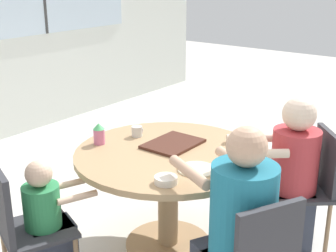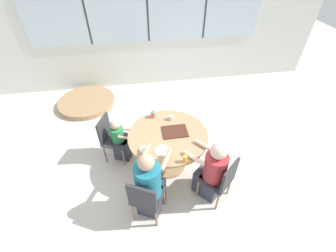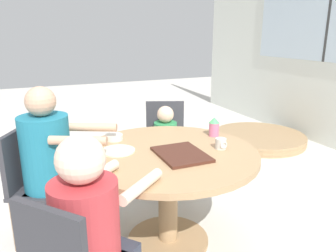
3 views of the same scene
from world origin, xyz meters
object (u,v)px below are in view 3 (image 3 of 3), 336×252
coffee_mug (221,144)px  bowl_white_shallow (114,137)px  sippy_cup (214,127)px  folded_table_stack (259,138)px  chair_for_man_blue_shirt (31,177)px  person_man_blue_shirt (53,175)px  person_toddler (166,153)px  juice_glass (89,163)px  person_woman_green_shirt (93,248)px  chair_for_toddler (165,137)px

coffee_mug → bowl_white_shallow: 0.81m
sippy_cup → folded_table_stack: sippy_cup is taller
chair_for_man_blue_shirt → bowl_white_shallow: bearing=111.2°
chair_for_man_blue_shirt → person_man_blue_shirt: 0.17m
chair_for_man_blue_shirt → bowl_white_shallow: 0.66m
person_man_blue_shirt → sippy_cup: (0.20, 1.21, 0.28)m
person_toddler → juice_glass: size_ratio=7.46×
sippy_cup → person_woman_green_shirt: bearing=-57.3°
person_woman_green_shirt → person_man_blue_shirt: person_man_blue_shirt is taller
person_toddler → bowl_white_shallow: (0.39, -0.59, 0.36)m
coffee_mug → folded_table_stack: 2.52m
chair_for_toddler → person_woman_green_shirt: (1.46, -1.00, -0.01)m
coffee_mug → folded_table_stack: (-1.70, 1.73, -0.70)m
chair_for_toddler → person_man_blue_shirt: (0.56, -1.11, 0.02)m
person_toddler → person_man_blue_shirt: bearing=42.9°
chair_for_man_blue_shirt → juice_glass: (0.59, 0.33, 0.28)m
coffee_mug → juice_glass: size_ratio=0.74×
person_man_blue_shirt → coffee_mug: (0.47, 1.10, 0.24)m
coffee_mug → folded_table_stack: coffee_mug is taller
person_man_blue_shirt → sippy_cup: 1.26m
bowl_white_shallow → folded_table_stack: 2.75m
sippy_cup → juice_glass: 1.08m
chair_for_man_blue_shirt → coffee_mug: (0.55, 1.25, 0.26)m
sippy_cup → person_toddler: bearing=-165.2°
coffee_mug → chair_for_man_blue_shirt: bearing=-113.6°
person_man_blue_shirt → bowl_white_shallow: person_man_blue_shirt is taller
coffee_mug → bowl_white_shallow: (-0.49, -0.64, -0.02)m
folded_table_stack → person_toddler: bearing=-65.2°
coffee_mug → sippy_cup: size_ratio=0.56×
person_toddler → coffee_mug: size_ratio=10.08×
folded_table_stack → bowl_white_shallow: bearing=-62.9°
person_toddler → juice_glass: person_toddler is taller
person_man_blue_shirt → folded_table_stack: 3.12m
person_woman_green_shirt → folded_table_stack: person_woman_green_shirt is taller
chair_for_toddler → juice_glass: chair_for_toddler is taller
chair_for_toddler → folded_table_stack: chair_for_toddler is taller
juice_glass → chair_for_toddler: bearing=139.0°
person_man_blue_shirt → chair_for_toddler: bearing=143.1°
person_man_blue_shirt → person_toddler: 1.13m
person_toddler → coffee_mug: (0.88, 0.05, 0.37)m
chair_for_toddler → person_toddler: bearing=90.0°
chair_for_man_blue_shirt → juice_glass: chair_for_man_blue_shirt is taller
person_woman_green_shirt → juice_glass: size_ratio=9.57×
person_man_blue_shirt → folded_table_stack: (-1.23, 2.83, -0.46)m
chair_for_man_blue_shirt → person_man_blue_shirt: size_ratio=0.73×
chair_for_toddler → folded_table_stack: size_ratio=0.66×
chair_for_man_blue_shirt → chair_for_toddler: same height
sippy_cup → bowl_white_shallow: bearing=-106.0°
folded_table_stack → chair_for_man_blue_shirt: bearing=-68.8°
person_woman_green_shirt → juice_glass: bearing=129.7°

